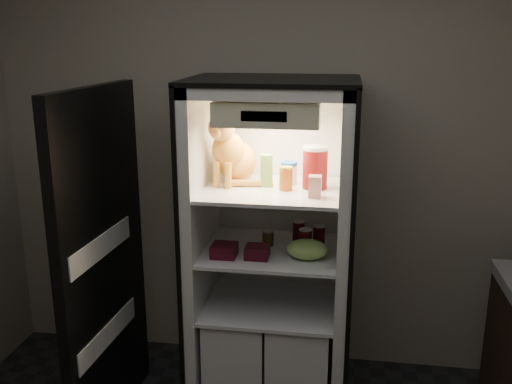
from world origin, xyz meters
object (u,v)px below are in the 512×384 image
parmesan_shaker (266,171)px  grape_bag (307,249)px  pepper_jar (315,167)px  soda_can_c (305,241)px  tabby_cat (233,154)px  cream_carton (315,187)px  soda_can_a (299,232)px  berry_box_left (224,250)px  mayo_tub (289,173)px  soda_can_b (319,237)px  condiment_jar (268,238)px  salsa_jar (286,178)px  refrigerator (272,269)px  berry_box_right (257,252)px

parmesan_shaker → grape_bag: 0.48m
pepper_jar → soda_can_c: bearing=-120.4°
tabby_cat → pepper_jar: (0.46, -0.05, -0.05)m
cream_carton → soda_can_c: (-0.05, 0.11, -0.34)m
soda_can_a → berry_box_left: size_ratio=0.95×
mayo_tub → pepper_jar: 0.17m
soda_can_c → pepper_jar: bearing=59.6°
soda_can_b → berry_box_left: bearing=-157.0°
parmesan_shaker → soda_can_b: size_ratio=1.40×
mayo_tub → tabby_cat: bearing=-176.7°
tabby_cat → soda_can_a: bearing=22.3°
soda_can_a → berry_box_left: bearing=-144.1°
soda_can_b → condiment_jar: soda_can_b is taller
condiment_jar → grape_bag: grape_bag is taller
parmesan_shaker → soda_can_a: bearing=27.7°
cream_carton → soda_can_a: (-0.10, 0.26, -0.34)m
soda_can_c → grape_bag: soda_can_c is taller
salsa_jar → cream_carton: 0.20m
tabby_cat → soda_can_b: 0.66m
pepper_jar → berry_box_left: pepper_jar is taller
pepper_jar → soda_can_b: bearing=39.0°
soda_can_b → soda_can_c: bearing=-127.4°
salsa_jar → soda_can_c: salsa_jar is taller
cream_carton → berry_box_left: bearing=-178.7°
soda_can_b → refrigerator: bearing=-179.7°
cream_carton → condiment_jar: cream_carton is taller
soda_can_b → parmesan_shaker: bearing=-174.3°
pepper_jar → soda_can_b: size_ratio=1.80×
refrigerator → tabby_cat: size_ratio=4.31×
soda_can_b → grape_bag: bearing=-106.6°
pepper_jar → soda_can_c: size_ratio=1.70×
soda_can_b → soda_can_c: (-0.07, -0.09, 0.00)m
condiment_jar → grape_bag: (0.23, -0.17, 0.01)m
refrigerator → soda_can_c: 0.30m
mayo_tub → grape_bag: 0.44m
soda_can_a → soda_can_b: size_ratio=1.00×
soda_can_c → grape_bag: bearing=-79.7°
soda_can_b → pepper_jar: bearing=-141.0°
grape_bag → berry_box_right: (-0.26, -0.02, -0.02)m
salsa_jar → soda_can_b: bearing=26.1°
grape_bag → soda_can_b: bearing=73.4°
refrigerator → soda_can_c: size_ratio=13.98×
tabby_cat → pepper_jar: tabby_cat is taller
soda_can_b → condiment_jar: bearing=-177.8°
salsa_jar → soda_can_b: size_ratio=1.00×
mayo_tub → berry_box_left: bearing=-141.8°
parmesan_shaker → soda_can_a: size_ratio=1.40×
soda_can_b → condiment_jar: (-0.28, -0.01, -0.02)m
parmesan_shaker → soda_can_b: 0.48m
berry_box_left → grape_bag: bearing=4.0°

